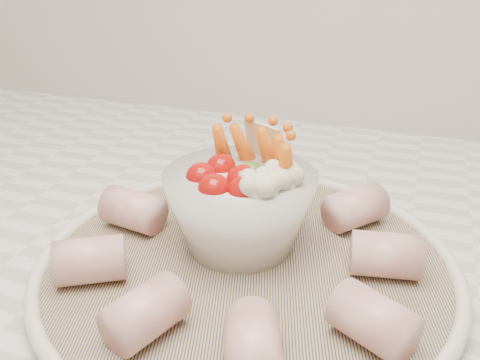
% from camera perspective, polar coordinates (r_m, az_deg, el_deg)
% --- Properties ---
extents(serving_platter, '(0.44, 0.44, 0.02)m').
position_cam_1_polar(serving_platter, '(0.46, 0.73, -9.14)').
color(serving_platter, navy).
rests_on(serving_platter, kitchen_counter).
extents(veggie_bowl, '(0.13, 0.13, 0.11)m').
position_cam_1_polar(veggie_bowl, '(0.46, 0.19, -2.56)').
color(veggie_bowl, silver).
rests_on(veggie_bowl, serving_platter).
extents(cured_meat_rolls, '(0.29, 0.30, 0.04)m').
position_cam_1_polar(cured_meat_rolls, '(0.45, 0.74, -6.78)').
color(cured_meat_rolls, '#C3595D').
rests_on(cured_meat_rolls, serving_platter).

